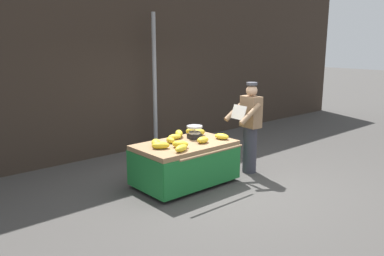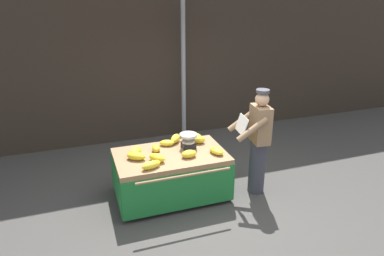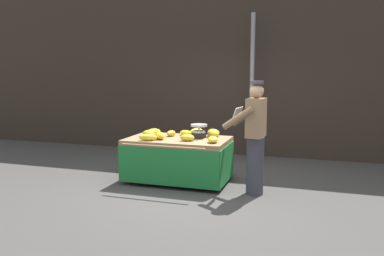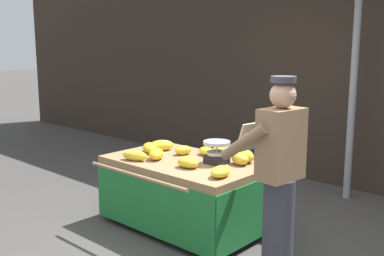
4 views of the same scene
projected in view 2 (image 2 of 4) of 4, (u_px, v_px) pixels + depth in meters
name	position (u px, v px, depth m)	size (l,w,h in m)	color
ground_plane	(214.00, 203.00, 5.39)	(60.00, 60.00, 0.00)	#423F3D
back_wall	(161.00, 41.00, 7.29)	(16.00, 0.24, 4.17)	#332821
street_pole	(183.00, 71.00, 7.16)	(0.09, 0.09, 3.06)	gray
banana_cart	(171.00, 166.00, 5.40)	(1.71, 1.23, 0.74)	#93704C
weighing_scale	(188.00, 141.00, 5.49)	(0.28, 0.28, 0.23)	black
banana_bunch_0	(157.00, 158.00, 5.07)	(0.15, 0.27, 0.12)	gold
banana_bunch_1	(136.00, 151.00, 5.27)	(0.15, 0.28, 0.12)	yellow
banana_bunch_2	(167.00, 143.00, 5.60)	(0.14, 0.24, 0.09)	yellow
banana_bunch_3	(189.00, 154.00, 5.20)	(0.16, 0.23, 0.11)	gold
banana_bunch_4	(194.00, 136.00, 5.80)	(0.13, 0.26, 0.13)	gold
banana_bunch_5	(136.00, 156.00, 5.12)	(0.16, 0.29, 0.11)	gold
banana_bunch_6	(156.00, 148.00, 5.39)	(0.13, 0.21, 0.10)	gold
banana_bunch_7	(216.00, 151.00, 5.31)	(0.16, 0.27, 0.10)	yellow
banana_bunch_8	(175.00, 139.00, 5.72)	(0.13, 0.28, 0.13)	yellow
banana_bunch_9	(151.00, 165.00, 4.87)	(0.13, 0.29, 0.11)	yellow
banana_bunch_10	(198.00, 139.00, 5.68)	(0.16, 0.22, 0.13)	gold
vendor_person	(258.00, 142.00, 5.42)	(0.61, 0.56, 1.71)	#383842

